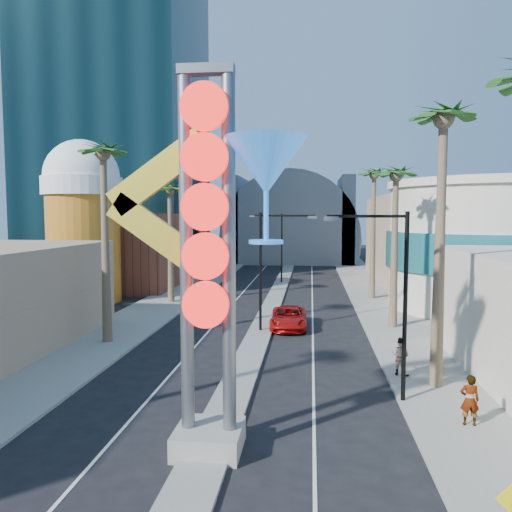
{
  "coord_description": "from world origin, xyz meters",
  "views": [
    {
      "loc": [
        3.32,
        -12.79,
        7.86
      ],
      "look_at": [
        -0.49,
        21.7,
        4.99
      ],
      "focal_mm": 35.0,
      "sensor_mm": 36.0,
      "label": 1
    }
  ],
  "objects": [
    {
      "name": "palm_1",
      "position": [
        -9.0,
        16.0,
        10.82
      ],
      "size": [
        2.4,
        2.4,
        12.7
      ],
      "color": "brown",
      "rests_on": "ground"
    },
    {
      "name": "sidewalk_west",
      "position": [
        -9.5,
        35.0,
        0.07
      ],
      "size": [
        5.0,
        100.0,
        0.15
      ],
      "primitive_type": "cube",
      "color": "gray",
      "rests_on": "ground"
    },
    {
      "name": "pedestrian_a",
      "position": [
        9.16,
        5.72,
        1.09
      ],
      "size": [
        0.71,
        0.49,
        1.88
      ],
      "primitive_type": "imported",
      "rotation": [
        0.0,
        0.0,
        3.07
      ],
      "color": "gray",
      "rests_on": "sidewalk_east"
    },
    {
      "name": "filler_east",
      "position": [
        16.0,
        48.0,
        5.0
      ],
      "size": [
        10.0,
        20.0,
        10.0
      ],
      "primitive_type": "cube",
      "color": "tan",
      "rests_on": "ground"
    },
    {
      "name": "ground",
      "position": [
        0.0,
        0.0,
        0.0
      ],
      "size": [
        240.0,
        240.0,
        0.0
      ],
      "primitive_type": "plane",
      "color": "black",
      "rests_on": "ground"
    },
    {
      "name": "streetlight_0",
      "position": [
        0.55,
        20.0,
        4.88
      ],
      "size": [
        3.79,
        0.25,
        8.0
      ],
      "color": "black",
      "rests_on": "ground"
    },
    {
      "name": "sidewalk_east",
      "position": [
        9.5,
        35.0,
        0.07
      ],
      "size": [
        5.0,
        100.0,
        0.15
      ],
      "primitive_type": "cube",
      "color": "gray",
      "rests_on": "ground"
    },
    {
      "name": "hotel_tower",
      "position": [
        -22.0,
        52.0,
        25.0
      ],
      "size": [
        20.0,
        20.0,
        50.0
      ],
      "primitive_type": "cube",
      "color": "black",
      "rests_on": "ground"
    },
    {
      "name": "streetlight_1",
      "position": [
        -0.55,
        44.0,
        4.88
      ],
      "size": [
        3.79,
        0.25,
        8.0
      ],
      "color": "black",
      "rests_on": "ground"
    },
    {
      "name": "brick_filler_west",
      "position": [
        -16.0,
        38.0,
        4.0
      ],
      "size": [
        10.0,
        10.0,
        8.0
      ],
      "primitive_type": "cube",
      "color": "brown",
      "rests_on": "ground"
    },
    {
      "name": "palm_7",
      "position": [
        9.0,
        34.0,
        10.82
      ],
      "size": [
        2.4,
        2.4,
        12.7
      ],
      "color": "brown",
      "rests_on": "ground"
    },
    {
      "name": "palm_5",
      "position": [
        9.0,
        10.0,
        11.27
      ],
      "size": [
        2.4,
        2.4,
        13.2
      ],
      "color": "brown",
      "rests_on": "ground"
    },
    {
      "name": "median",
      "position": [
        0.0,
        38.0,
        0.07
      ],
      "size": [
        1.6,
        84.0,
        0.15
      ],
      "primitive_type": "cube",
      "color": "gray",
      "rests_on": "ground"
    },
    {
      "name": "streetlight_2",
      "position": [
        6.72,
        8.0,
        4.83
      ],
      "size": [
        3.45,
        0.25,
        8.0
      ],
      "color": "black",
      "rests_on": "ground"
    },
    {
      "name": "canopy",
      "position": [
        0.0,
        72.0,
        4.31
      ],
      "size": [
        22.0,
        16.0,
        22.0
      ],
      "color": "slate",
      "rests_on": "ground"
    },
    {
      "name": "turquoise_building",
      "position": [
        18.0,
        30.0,
        5.25
      ],
      "size": [
        16.6,
        16.6,
        10.6
      ],
      "color": "beige",
      "rests_on": "ground"
    },
    {
      "name": "pedestrian_b",
      "position": [
        7.66,
        11.35,
        1.07
      ],
      "size": [
        1.13,
        1.08,
        1.84
      ],
      "primitive_type": "imported",
      "rotation": [
        0.0,
        0.0,
        2.54
      ],
      "color": "gray",
      "rests_on": "sidewalk_east"
    },
    {
      "name": "red_pickup",
      "position": [
        1.83,
        21.35,
        0.73
      ],
      "size": [
        2.54,
        5.33,
        1.47
      ],
      "primitive_type": "imported",
      "rotation": [
        0.0,
        0.0,
        0.02
      ],
      "color": "#B30F0D",
      "rests_on": "ground"
    },
    {
      "name": "palm_6",
      "position": [
        9.0,
        22.0,
        9.93
      ],
      "size": [
        2.4,
        2.4,
        11.7
      ],
      "color": "brown",
      "rests_on": "ground"
    },
    {
      "name": "palm_2",
      "position": [
        -9.0,
        30.0,
        9.48
      ],
      "size": [
        2.4,
        2.4,
        11.2
      ],
      "color": "brown",
      "rests_on": "ground"
    },
    {
      "name": "neon_sign",
      "position": [
        0.82,
        2.96,
        7.31
      ],
      "size": [
        6.53,
        2.6,
        12.55
      ],
      "color": "gray",
      "rests_on": "ground"
    },
    {
      "name": "beer_mug",
      "position": [
        -17.0,
        30.0,
        7.84
      ],
      "size": [
        7.0,
        7.0,
        14.5
      ],
      "color": "#AA6C16",
      "rests_on": "ground"
    },
    {
      "name": "palm_3",
      "position": [
        -9.0,
        42.0,
        9.48
      ],
      "size": [
        2.4,
        2.4,
        11.2
      ],
      "color": "brown",
      "rests_on": "ground"
    }
  ]
}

